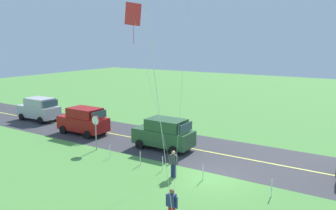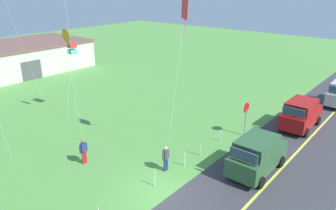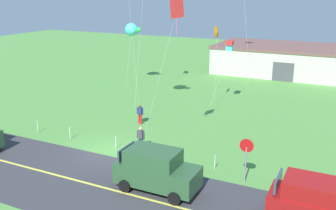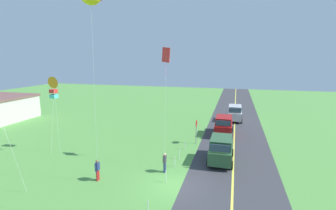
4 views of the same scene
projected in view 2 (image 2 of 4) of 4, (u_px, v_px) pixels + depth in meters
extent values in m
cube|color=#549342|center=(162.00, 194.00, 17.19)|extent=(120.00, 120.00, 0.10)
cube|color=#2D5633|center=(257.00, 158.00, 18.88)|extent=(4.40, 1.90, 1.10)
cube|color=#2D5633|center=(257.00, 145.00, 18.36)|extent=(2.73, 1.75, 0.80)
cube|color=#334756|center=(265.00, 138.00, 19.14)|extent=(0.10, 1.62, 0.64)
cube|color=#334756|center=(244.00, 156.00, 17.20)|extent=(0.10, 1.62, 0.60)
cylinder|color=black|center=(252.00, 152.00, 20.67)|extent=(0.68, 0.22, 0.68)
cylinder|color=black|center=(281.00, 162.00, 19.53)|extent=(0.68, 0.22, 0.68)
cylinder|color=black|center=(230.00, 170.00, 18.62)|extent=(0.68, 0.22, 0.68)
cylinder|color=black|center=(261.00, 182.00, 17.48)|extent=(0.68, 0.22, 0.68)
cylinder|color=black|center=(334.00, 95.00, 31.07)|extent=(0.68, 0.22, 0.68)
cylinder|color=black|center=(326.00, 103.00, 29.02)|extent=(0.68, 0.22, 0.68)
cube|color=maroon|center=(301.00, 117.00, 24.70)|extent=(4.40, 1.90, 1.10)
cube|color=maroon|center=(301.00, 106.00, 24.18)|extent=(2.73, 1.75, 0.80)
cube|color=#334756|center=(306.00, 102.00, 24.96)|extent=(0.10, 1.62, 0.64)
cube|color=#334756|center=(294.00, 112.00, 23.02)|extent=(0.10, 1.62, 0.60)
cylinder|color=black|center=(294.00, 115.00, 26.49)|extent=(0.68, 0.22, 0.68)
cylinder|color=black|center=(318.00, 121.00, 25.35)|extent=(0.68, 0.22, 0.68)
cylinder|color=black|center=(281.00, 126.00, 24.44)|extent=(0.68, 0.22, 0.68)
cylinder|color=black|center=(306.00, 133.00, 23.30)|extent=(0.68, 0.22, 0.68)
cylinder|color=gray|center=(245.00, 122.00, 23.32)|extent=(0.08, 0.08, 2.10)
cylinder|color=red|center=(247.00, 108.00, 22.93)|extent=(0.76, 0.04, 0.76)
cylinder|color=white|center=(246.00, 108.00, 22.94)|extent=(0.62, 0.01, 0.62)
cylinder|color=red|center=(83.00, 158.00, 19.81)|extent=(0.16, 0.16, 0.82)
cylinder|color=red|center=(86.00, 157.00, 19.94)|extent=(0.16, 0.16, 0.82)
cube|color=navy|center=(83.00, 147.00, 19.63)|extent=(0.36, 0.22, 0.56)
cylinder|color=navy|center=(80.00, 150.00, 19.47)|extent=(0.10, 0.10, 0.52)
cylinder|color=navy|center=(87.00, 147.00, 19.82)|extent=(0.10, 0.10, 0.52)
sphere|color=brown|center=(83.00, 142.00, 19.49)|extent=(0.22, 0.22, 0.22)
cylinder|color=navy|center=(165.00, 165.00, 19.04)|extent=(0.16, 0.16, 0.82)
cylinder|color=navy|center=(167.00, 164.00, 19.17)|extent=(0.16, 0.16, 0.82)
cube|color=#3F3F47|center=(166.00, 154.00, 18.86)|extent=(0.36, 0.22, 0.56)
cylinder|color=#3F3F47|center=(163.00, 156.00, 18.70)|extent=(0.10, 0.10, 0.52)
cylinder|color=#3F3F47|center=(168.00, 153.00, 19.05)|extent=(0.10, 0.10, 0.52)
sphere|color=#D8AD84|center=(166.00, 148.00, 18.72)|extent=(0.22, 0.22, 0.22)
cylinder|color=silver|center=(73.00, 64.00, 17.34)|extent=(0.63, 0.62, 12.85)
cylinder|color=silver|center=(175.00, 92.00, 18.60)|extent=(2.32, 0.55, 9.19)
cube|color=red|center=(185.00, 8.00, 17.96)|extent=(0.57, 0.88, 1.28)
cylinder|color=#D859BF|center=(185.00, 25.00, 18.28)|extent=(0.04, 0.04, 1.40)
cylinder|color=silver|center=(15.00, 29.00, 29.71)|extent=(2.23, 1.98, 13.05)
cylinder|color=silver|center=(72.00, 79.00, 25.48)|extent=(0.02, 0.12, 6.75)
cone|color=orange|center=(67.00, 36.00, 24.31)|extent=(0.32, 1.11, 1.11)
cylinder|color=silver|center=(69.00, 84.00, 26.25)|extent=(1.47, 0.37, 5.56)
cube|color=red|center=(72.00, 45.00, 25.80)|extent=(0.56, 0.56, 0.36)
cube|color=#4CD8D8|center=(72.00, 52.00, 25.98)|extent=(0.56, 0.56, 0.36)
cube|color=beige|center=(10.00, 60.00, 39.77)|extent=(18.00, 10.00, 3.20)
cube|color=brown|center=(8.00, 46.00, 39.15)|extent=(18.36, 10.20, 0.30)
cube|color=#4C4C51|center=(31.00, 70.00, 36.98)|extent=(2.40, 0.12, 2.20)
cylinder|color=silver|center=(155.00, 179.00, 17.60)|extent=(0.05, 0.05, 0.90)
cylinder|color=silver|center=(184.00, 159.00, 19.55)|extent=(0.05, 0.05, 0.90)
cylinder|color=silver|center=(200.00, 149.00, 20.76)|extent=(0.05, 0.05, 0.90)
cylinder|color=silver|center=(221.00, 136.00, 22.58)|extent=(0.05, 0.05, 0.90)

